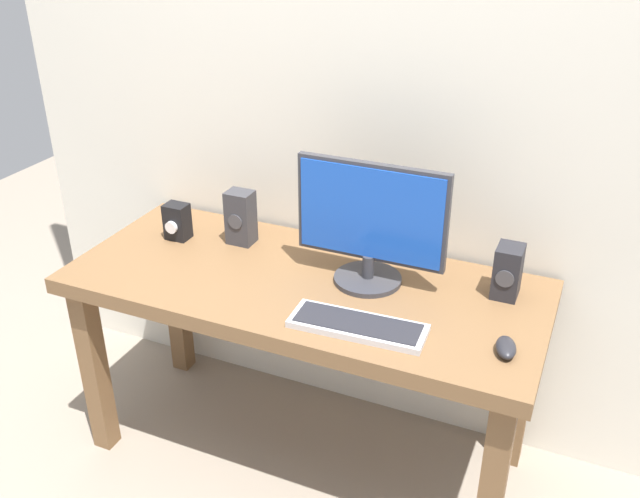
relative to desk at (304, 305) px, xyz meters
The scene contains 8 objects.
ground_plane 0.61m from the desk, ahead, with size 6.00×6.00×0.00m, color gray.
desk is the anchor object (origin of this frame).
monitor 0.35m from the desk, 23.03° to the left, with size 0.47×0.21×0.39m.
keyboard_primary 0.33m from the desk, 36.64° to the right, with size 0.39×0.15×0.02m.
mouse 0.67m from the desk, 11.90° to the right, with size 0.05×0.10×0.03m, color #232328.
speaker_right 0.64m from the desk, 14.98° to the left, with size 0.08×0.10×0.16m.
speaker_left 0.39m from the desk, 153.56° to the left, with size 0.09×0.08×0.19m.
audio_controller 0.55m from the desk, behind, with size 0.08×0.08×0.13m.
Camera 1 is at (0.80, -1.71, 1.80)m, focal length 39.15 mm.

